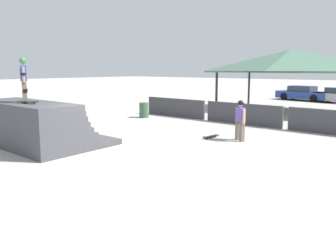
{
  "coord_description": "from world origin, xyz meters",
  "views": [
    {
      "loc": [
        8.13,
        -6.77,
        2.74
      ],
      "look_at": [
        -0.28,
        3.45,
        0.88
      ],
      "focal_mm": 35.0,
      "sensor_mm": 36.0,
      "label": 1
    }
  ],
  "objects": [
    {
      "name": "skateboard_on_deck",
      "position": [
        -2.41,
        -1.33,
        1.65
      ],
      "size": [
        0.81,
        0.38,
        0.09
      ],
      "rotation": [
        0.0,
        0.0,
        0.24
      ],
      "color": "silver",
      "rests_on": "quarter_pipe_ramp"
    },
    {
      "name": "parked_car_blue",
      "position": [
        -0.93,
        22.91,
        0.6
      ],
      "size": [
        4.69,
        2.53,
        1.27
      ],
      "rotation": [
        0.0,
        0.0,
        -0.18
      ],
      "color": "navy",
      "rests_on": "ground"
    },
    {
      "name": "skateboard_on_ground",
      "position": [
        1.27,
        4.26,
        0.06
      ],
      "size": [
        0.3,
        0.87,
        0.09
      ],
      "rotation": [
        0.0,
        0.0,
        4.6
      ],
      "color": "silver",
      "rests_on": "ground"
    },
    {
      "name": "barrier_fence",
      "position": [
        0.77,
        8.02,
        0.53
      ],
      "size": [
        12.59,
        0.12,
        1.05
      ],
      "color": "#3D3D42",
      "rests_on": "ground"
    },
    {
      "name": "quarter_pipe_ramp",
      "position": [
        -2.93,
        -0.85,
        0.7
      ],
      "size": [
        4.54,
        3.2,
        1.59
      ],
      "color": "#424247",
      "rests_on": "ground"
    },
    {
      "name": "bystander_walking",
      "position": [
        2.4,
        4.55,
        0.92
      ],
      "size": [
        0.57,
        0.41,
        1.56
      ],
      "rotation": [
        0.0,
        0.0,
        2.58
      ],
      "color": "#6B6051",
      "rests_on": "ground"
    },
    {
      "name": "pavilion_shelter",
      "position": [
        0.78,
        14.42,
        3.24
      ],
      "size": [
        9.26,
        5.67,
        3.98
      ],
      "color": "#2D2D33",
      "rests_on": "ground"
    },
    {
      "name": "skater_on_deck",
      "position": [
        -2.83,
        -1.21,
        2.48
      ],
      "size": [
        0.64,
        0.45,
        1.55
      ],
      "rotation": [
        0.0,
        0.0,
        -0.5
      ],
      "color": "#6B6051",
      "rests_on": "quarter_pipe_ramp"
    },
    {
      "name": "trash_bin",
      "position": [
        -4.62,
        6.58,
        0.42
      ],
      "size": [
        0.52,
        0.52,
        0.85
      ],
      "primitive_type": "cylinder",
      "color": "#385B3D",
      "rests_on": "ground"
    },
    {
      "name": "ground_plane",
      "position": [
        0.0,
        0.0,
        0.0
      ],
      "size": [
        160.0,
        160.0,
        0.0
      ],
      "primitive_type": "plane",
      "color": "#ADA8A0"
    }
  ]
}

